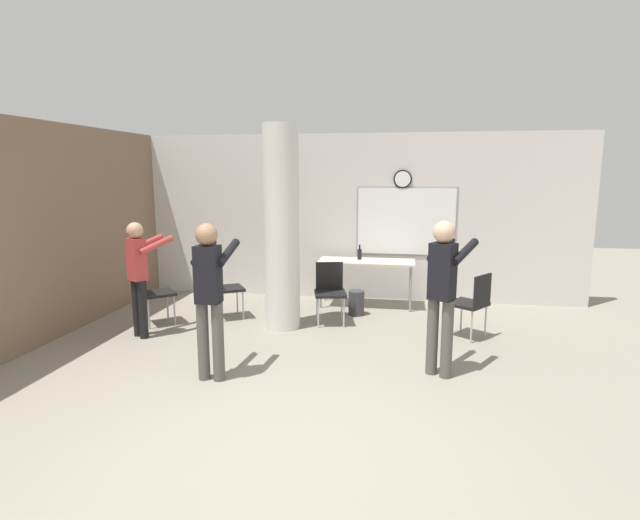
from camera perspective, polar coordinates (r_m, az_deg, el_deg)
name	(u,v)px	position (r m, az deg, el deg)	size (l,w,h in m)	color
ground_plane	(265,454)	(4.17, -6.33, -21.20)	(24.00, 24.00, 0.00)	gray
wall_left_accent	(59,230)	(7.49, -27.63, 3.04)	(0.12, 7.00, 2.80)	#7A604C
wall_back	(345,217)	(8.58, 2.87, 4.90)	(8.00, 0.15, 2.80)	silver
support_pillar	(282,228)	(6.86, -4.41, 3.62)	(0.48, 0.48, 2.80)	silver
folding_table	(366,264)	(8.08, 5.33, -0.48)	(1.54, 0.61, 0.76)	beige
bottle_on_table	(360,254)	(8.15, 4.54, 0.71)	(0.07, 0.07, 0.24)	black
waste_bin	(356,303)	(7.68, 4.18, -4.91)	(0.24, 0.24, 0.37)	#38383D
chair_table_front	(330,288)	(7.20, 1.14, -3.25)	(0.52, 0.52, 0.87)	black
chair_near_pillar	(223,285)	(7.54, -11.04, -2.82)	(0.61, 0.61, 0.87)	black
chair_mid_room	(472,300)	(6.82, 17.01, -4.43)	(0.62, 0.62, 0.87)	black
chair_by_left_wall	(152,290)	(7.49, -18.64, -3.25)	(0.62, 0.62, 0.87)	black
person_playing_front	(210,289)	(5.26, -12.51, -3.25)	(0.36, 0.65, 1.66)	#514C47
person_watching_back	(139,270)	(6.91, -19.97, -1.11)	(0.54, 0.61, 1.53)	black
person_playing_side	(443,286)	(5.39, 13.87, -2.90)	(0.57, 0.69, 1.67)	#514C47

